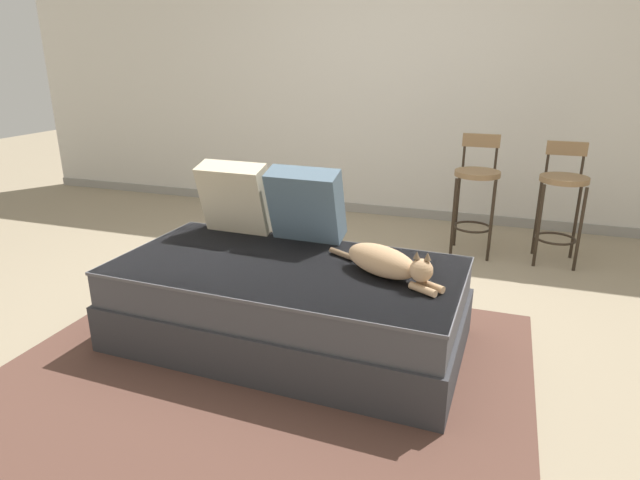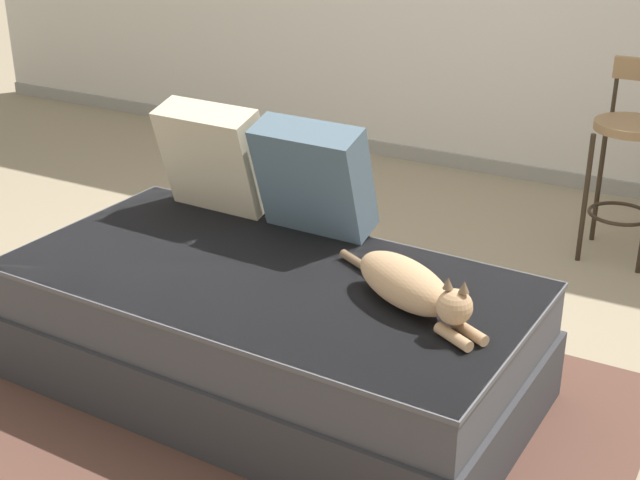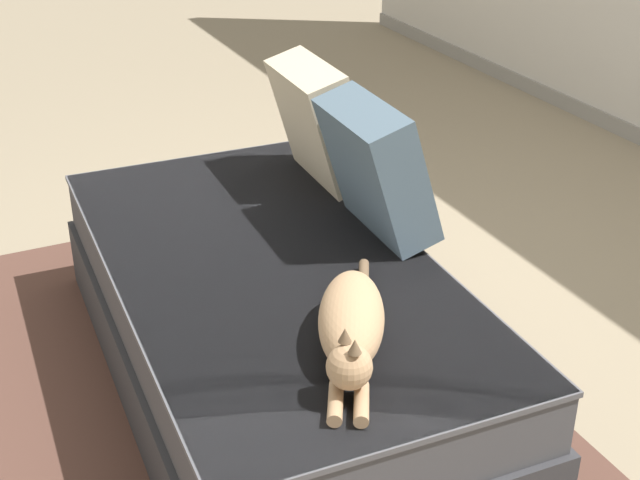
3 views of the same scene
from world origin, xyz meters
name	(u,v)px [view 2 (image 2 of 3)]	position (x,y,z in m)	size (l,w,h in m)	color
ground_plane	(324,337)	(0.00, 0.00, 0.00)	(16.00, 16.00, 0.00)	gray
wall_baseboard_trim	(501,168)	(0.00, 2.20, 0.04)	(8.00, 0.02, 0.09)	gray
area_rug	(224,427)	(0.00, -0.70, 0.00)	(2.54, 2.06, 0.01)	brown
couch	(269,330)	(0.00, -0.40, 0.23)	(1.88, 1.03, 0.45)	#353539
throw_pillow_corner	(214,158)	(-0.49, 0.00, 0.67)	(0.43, 0.27, 0.44)	beige
throw_pillow_middle	(314,178)	(-0.03, -0.02, 0.67)	(0.43, 0.28, 0.44)	#4C6070
cat	(410,286)	(0.52, -0.39, 0.53)	(0.67, 0.43, 0.19)	tan
bar_stool_near_window	(630,148)	(0.84, 1.38, 0.53)	(0.34, 0.34, 0.92)	#2D2319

